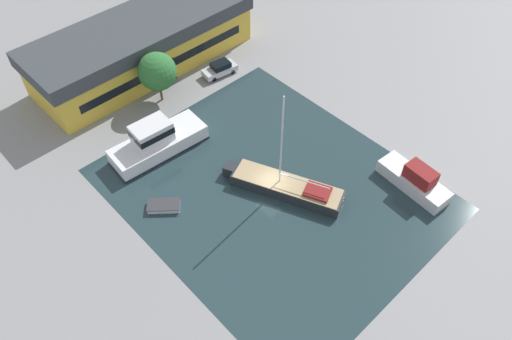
% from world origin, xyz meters
% --- Properties ---
extents(ground_plane, '(440.00, 440.00, 0.00)m').
position_xyz_m(ground_plane, '(0.00, 0.00, 0.00)').
color(ground_plane, gray).
extents(water_canal, '(26.10, 31.51, 0.01)m').
position_xyz_m(water_canal, '(0.00, 0.00, 0.00)').
color(water_canal, '#23383D').
rests_on(water_canal, ground).
extents(warehouse_building, '(28.66, 10.12, 6.27)m').
position_xyz_m(warehouse_building, '(2.76, 25.98, 3.17)').
color(warehouse_building, gold).
rests_on(warehouse_building, ground).
extents(quay_tree_near_building, '(4.46, 4.46, 6.34)m').
position_xyz_m(quay_tree_near_building, '(0.20, 19.04, 4.11)').
color(quay_tree_near_building, brown).
rests_on(quay_tree_near_building, ground).
extents(parked_car, '(4.63, 2.50, 1.66)m').
position_xyz_m(parked_car, '(8.50, 18.05, 0.83)').
color(parked_car, silver).
rests_on(parked_car, ground).
extents(sailboat_moored, '(7.15, 12.27, 12.10)m').
position_xyz_m(sailboat_moored, '(0.84, -1.10, 0.71)').
color(sailboat_moored, '#23282D').
rests_on(sailboat_moored, water_canal).
extents(motor_cruiser, '(10.79, 4.46, 4.05)m').
position_xyz_m(motor_cruiser, '(-5.18, 12.28, 1.47)').
color(motor_cruiser, white).
rests_on(motor_cruiser, water_canal).
extents(small_dinghy, '(3.51, 3.35, 0.56)m').
position_xyz_m(small_dinghy, '(-9.34, 5.58, 0.29)').
color(small_dinghy, silver).
rests_on(small_dinghy, water_canal).
extents(cabin_boat, '(3.14, 7.83, 2.97)m').
position_xyz_m(cabin_boat, '(10.65, -9.58, 1.07)').
color(cabin_boat, silver).
rests_on(cabin_boat, water_canal).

